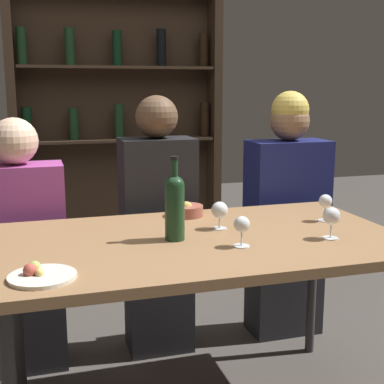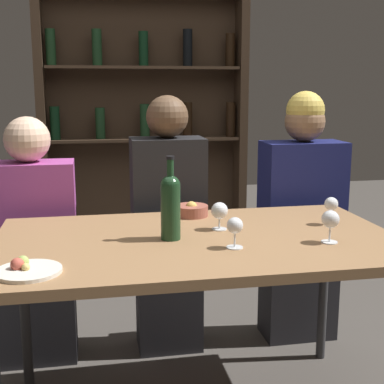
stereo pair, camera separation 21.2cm
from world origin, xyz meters
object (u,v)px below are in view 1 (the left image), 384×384
at_px(wine_glass_1, 242,226).
at_px(food_plate_0, 40,275).
at_px(seated_person_left, 21,254).
at_px(seated_person_right, 286,219).
at_px(wine_glass_2, 325,203).
at_px(wine_glass_3, 220,211).
at_px(wine_glass_0, 331,217).
at_px(snack_bowl, 187,210).
at_px(wine_bottle, 175,204).
at_px(seated_person_center, 158,233).

distance_m(wine_glass_1, food_plate_0, 0.71).
height_order(seated_person_left, seated_person_right, seated_person_right).
bearing_deg(wine_glass_2, seated_person_left, 156.21).
height_order(wine_glass_3, food_plate_0, wine_glass_3).
distance_m(wine_glass_0, food_plate_0, 1.06).
relative_size(wine_glass_0, seated_person_left, 0.10).
height_order(wine_glass_1, wine_glass_2, wine_glass_2).
relative_size(wine_glass_0, snack_bowl, 0.83).
bearing_deg(food_plate_0, wine_glass_2, 17.39).
bearing_deg(food_plate_0, snack_bowl, 44.36).
bearing_deg(wine_glass_0, wine_glass_2, 64.19).
height_order(snack_bowl, seated_person_left, seated_person_left).
bearing_deg(wine_bottle, wine_glass_0, -14.97).
xyz_separation_m(wine_glass_1, seated_person_right, (0.58, 0.79, -0.21)).
bearing_deg(wine_bottle, wine_glass_1, -35.92).
xyz_separation_m(snack_bowl, seated_person_left, (-0.71, 0.30, -0.23)).
bearing_deg(wine_glass_3, food_plate_0, -151.85).
relative_size(wine_glass_1, snack_bowl, 0.77).
height_order(food_plate_0, seated_person_right, seated_person_right).
bearing_deg(food_plate_0, seated_person_left, 94.80).
height_order(wine_glass_1, snack_bowl, wine_glass_1).
bearing_deg(wine_glass_3, seated_person_center, 103.29).
relative_size(wine_glass_1, seated_person_center, 0.09).
bearing_deg(seated_person_right, snack_bowl, -155.05).
height_order(wine_glass_0, seated_person_right, seated_person_right).
distance_m(wine_glass_0, seated_person_right, 0.85).
bearing_deg(seated_person_center, wine_glass_2, -42.60).
distance_m(wine_glass_3, food_plate_0, 0.80).
relative_size(seated_person_left, seated_person_right, 0.91).
distance_m(wine_glass_1, seated_person_center, 0.83).
distance_m(wine_glass_1, wine_glass_3, 0.25).
xyz_separation_m(wine_glass_2, food_plate_0, (-1.17, -0.37, -0.07)).
distance_m(wine_glass_0, snack_bowl, 0.65).
bearing_deg(wine_glass_0, wine_glass_3, 144.46).
bearing_deg(wine_glass_2, wine_bottle, -172.22).
bearing_deg(wine_glass_1, wine_glass_0, -0.32).
distance_m(seated_person_left, seated_person_center, 0.65).
relative_size(wine_glass_1, food_plate_0, 0.55).
bearing_deg(seated_person_center, food_plate_0, -121.99).
bearing_deg(food_plate_0, wine_glass_1, 10.21).
relative_size(wine_glass_3, seated_person_left, 0.09).
bearing_deg(seated_person_center, wine_glass_3, -76.71).
relative_size(wine_glass_0, wine_glass_2, 1.05).
height_order(wine_bottle, seated_person_center, seated_person_center).
relative_size(wine_glass_3, snack_bowl, 0.76).
height_order(wine_glass_3, snack_bowl, wine_glass_3).
distance_m(wine_bottle, seated_person_left, 0.92).
bearing_deg(snack_bowl, seated_person_left, 157.37).
xyz_separation_m(wine_glass_0, seated_person_left, (-1.13, 0.79, -0.29)).
distance_m(wine_glass_0, seated_person_center, 0.96).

